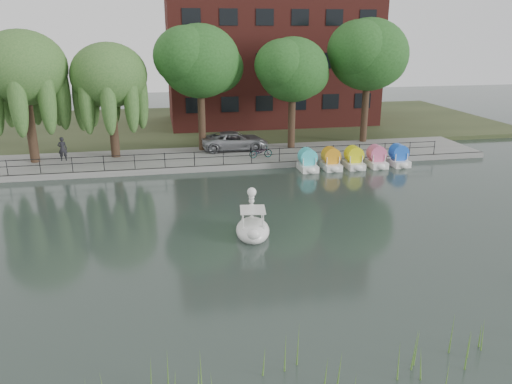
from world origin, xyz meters
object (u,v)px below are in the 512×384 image
object	(u,v)px
bicycle	(261,151)
pedestrian	(62,147)
minivan	(235,140)
swan_boat	(253,226)

from	to	relation	value
bicycle	pedestrian	xyz separation A→B (m)	(-14.01, 1.86, 0.49)
minivan	swan_boat	world-z (taller)	swan_boat
minivan	pedestrian	world-z (taller)	pedestrian
bicycle	swan_boat	xyz separation A→B (m)	(-3.10, -13.20, -0.43)
minivan	bicycle	world-z (taller)	minivan
minivan	pedestrian	bearing A→B (deg)	94.46
pedestrian	bicycle	bearing A→B (deg)	168.80
bicycle	minivan	bearing A→B (deg)	21.96
minivan	bicycle	bearing A→B (deg)	-152.50
minivan	pedestrian	xyz separation A→B (m)	(-12.54, -0.97, 0.17)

